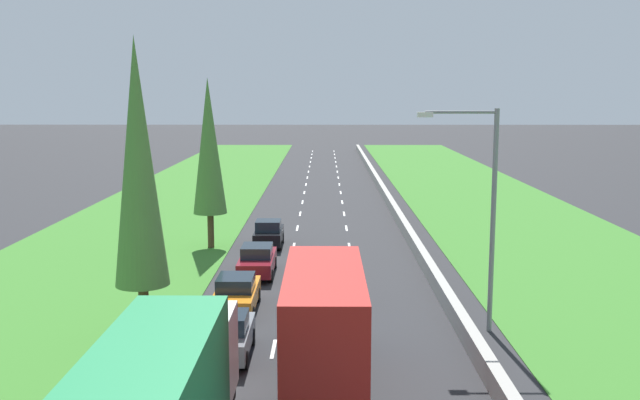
{
  "coord_description": "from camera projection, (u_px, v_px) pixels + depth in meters",
  "views": [
    {
      "loc": [
        0.17,
        1.34,
        9.65
      ],
      "look_at": [
        -0.16,
        54.78,
        1.46
      ],
      "focal_mm": 39.87,
      "sensor_mm": 36.0,
      "label": 1
    }
  ],
  "objects": [
    {
      "name": "black_sedan_centre_lane",
      "position": [
        320.0,
        284.0,
        32.83
      ],
      "size": [
        1.82,
        4.5,
        1.64
      ],
      "color": "black",
      "rests_on": "ground"
    },
    {
      "name": "red_box_truck_centre_lane",
      "position": [
        324.0,
        324.0,
        22.96
      ],
      "size": [
        2.46,
        9.4,
        4.18
      ],
      "color": "black",
      "rests_on": "ground"
    },
    {
      "name": "maroon_sedan_left_lane",
      "position": [
        257.0,
        260.0,
        37.55
      ],
      "size": [
        1.82,
        4.5,
        1.64
      ],
      "color": "maroon",
      "rests_on": "ground"
    },
    {
      "name": "median_barrier",
      "position": [
        390.0,
        203.0,
        59.35
      ],
      "size": [
        0.44,
        120.0,
        0.85
      ],
      "primitive_type": "cube",
      "color": "#9E9B93",
      "rests_on": "ground"
    },
    {
      "name": "grey_hatchback_left_lane",
      "position": [
        227.0,
        335.0,
        25.91
      ],
      "size": [
        1.74,
        3.9,
        1.72
      ],
      "color": "slate",
      "rests_on": "ground"
    },
    {
      "name": "poplar_tree_third",
      "position": [
        209.0,
        147.0,
        43.25
      ],
      "size": [
        2.06,
        2.06,
        10.51
      ],
      "color": "#4C3823",
      "rests_on": "ground"
    },
    {
      "name": "street_light_mast",
      "position": [
        485.0,
        204.0,
        28.11
      ],
      "size": [
        3.2,
        0.28,
        9.0
      ],
      "color": "gray",
      "rests_on": "ground"
    },
    {
      "name": "lane_markings",
      "position": [
        322.0,
        208.0,
        59.45
      ],
      "size": [
        3.64,
        116.0,
        0.01
      ],
      "color": "white",
      "rests_on": "ground"
    },
    {
      "name": "black_hatchback_left_lane",
      "position": [
        269.0,
        234.0,
        44.43
      ],
      "size": [
        1.74,
        3.9,
        1.72
      ],
      "color": "black",
      "rests_on": "ground"
    },
    {
      "name": "orange_sedan_left_lane",
      "position": [
        236.0,
        294.0,
        31.32
      ],
      "size": [
        1.82,
        4.5,
        1.64
      ],
      "color": "orange",
      "rests_on": "ground"
    },
    {
      "name": "poplar_tree_second",
      "position": [
        138.0,
        164.0,
        26.94
      ],
      "size": [
        2.09,
        2.09,
        11.74
      ],
      "color": "#4C3823",
      "rests_on": "ground"
    },
    {
      "name": "ground_plane",
      "position": [
        322.0,
        208.0,
        59.45
      ],
      "size": [
        300.0,
        300.0,
        0.0
      ],
      "primitive_type": "plane",
      "color": "#28282B",
      "rests_on": "ground"
    },
    {
      "name": "grass_verge_right",
      "position": [
        494.0,
        208.0,
        59.36
      ],
      "size": [
        14.0,
        140.0,
        0.04
      ],
      "primitive_type": "cube",
      "color": "#387528",
      "rests_on": "ground"
    },
    {
      "name": "grass_verge_left",
      "position": [
        172.0,
        207.0,
        59.52
      ],
      "size": [
        14.0,
        140.0,
        0.04
      ],
      "primitive_type": "cube",
      "color": "#387528",
      "rests_on": "ground"
    }
  ]
}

